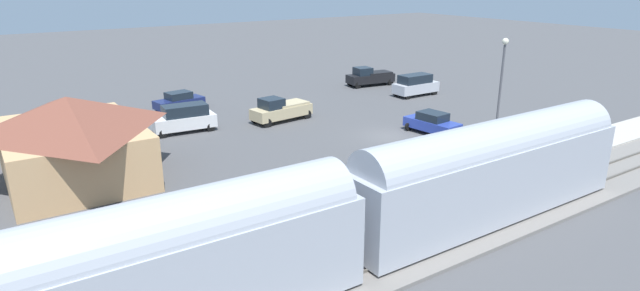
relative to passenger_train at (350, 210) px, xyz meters
name	(u,v)px	position (x,y,z in m)	size (l,w,h in m)	color
ground_plane	(389,136)	(14.00, -14.42, -2.86)	(200.00, 200.00, 0.00)	#4C4C4F
railway_track	(551,194)	(0.00, -14.42, -2.76)	(4.80, 70.00, 0.30)	slate
platform	(494,172)	(4.00, -14.42, -2.71)	(3.20, 46.00, 0.30)	#B7B2A8
passenger_train	(350,210)	(0.00, 0.00, 0.00)	(2.93, 34.84, 4.98)	#ADB2BC
station_building	(71,137)	(18.00, 7.58, -0.16)	(11.06, 8.41, 5.18)	tan
pedestrian_on_platform	(570,132)	(4.45, -23.19, -1.58)	(0.36, 0.36, 1.71)	brown
sedan_blue	(432,123)	(12.68, -17.70, -1.98)	(4.66, 2.61, 1.74)	#283D9E
suv_white	(184,118)	(24.08, -1.59, -1.71)	(2.34, 5.04, 2.22)	white
pickup_black	(370,77)	(30.23, -25.56, -1.83)	(2.65, 5.61, 2.14)	black
sedan_navy	(179,101)	(31.14, -3.65, -1.98)	(2.53, 4.74, 1.74)	navy
suv_silver	(415,85)	(23.53, -26.23, -1.71)	(1.98, 4.91, 2.22)	silver
pickup_tan	(280,109)	(22.62, -9.58, -1.83)	(2.62, 5.60, 2.14)	#C6B284
light_pole_near_platform	(501,83)	(6.80, -17.90, 2.18)	(0.44, 0.44, 8.05)	#515156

